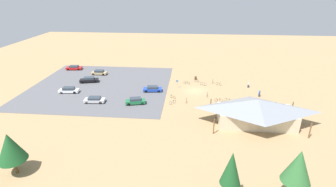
% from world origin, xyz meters
% --- Properties ---
extents(ground, '(160.00, 160.00, 0.00)m').
position_xyz_m(ground, '(0.00, 0.00, 0.00)').
color(ground, '#9E7F56').
rests_on(ground, ground).
extents(parking_lot_asphalt, '(34.58, 33.09, 0.05)m').
position_xyz_m(parking_lot_asphalt, '(24.16, -1.35, 0.03)').
color(parking_lot_asphalt, '#56565B').
rests_on(parking_lot_asphalt, ground).
extents(bike_pavilion, '(16.35, 8.79, 4.96)m').
position_xyz_m(bike_pavilion, '(-10.95, 15.21, 2.82)').
color(bike_pavilion, beige).
rests_on(bike_pavilion, ground).
extents(trash_bin, '(0.60, 0.60, 0.90)m').
position_xyz_m(trash_bin, '(-0.20, -8.23, 0.45)').
color(trash_bin, brown).
rests_on(trash_bin, ground).
extents(lot_sign, '(0.56, 0.08, 2.20)m').
position_xyz_m(lot_sign, '(4.51, -1.43, 1.41)').
color(lot_sign, '#99999E').
rests_on(lot_sign, ground).
extents(pine_midwest, '(3.72, 3.72, 6.21)m').
position_xyz_m(pine_midwest, '(24.77, 31.94, 4.17)').
color(pine_midwest, brown).
rests_on(pine_midwest, ground).
extents(pine_center, '(2.41, 2.41, 6.93)m').
position_xyz_m(pine_center, '(-3.57, 34.39, 4.73)').
color(pine_center, brown).
rests_on(pine_center, ground).
extents(pine_far_east, '(3.33, 3.33, 7.09)m').
position_xyz_m(pine_far_east, '(-11.11, 33.63, 4.96)').
color(pine_far_east, brown).
rests_on(pine_far_east, ground).
extents(bicycle_teal_yard_right, '(1.42, 0.88, 0.81)m').
position_xyz_m(bicycle_teal_yard_right, '(-6.06, -4.43, 0.35)').
color(bicycle_teal_yard_right, black).
rests_on(bicycle_teal_yard_right, ground).
extents(bicycle_yellow_edge_south, '(1.35, 1.17, 0.74)m').
position_xyz_m(bicycle_yellow_edge_south, '(5.15, 4.89, 0.35)').
color(bicycle_yellow_edge_south, black).
rests_on(bicycle_yellow_edge_south, ground).
extents(bicycle_purple_yard_front, '(0.48, 1.83, 0.85)m').
position_xyz_m(bicycle_purple_yard_front, '(-4.68, -5.86, 0.39)').
color(bicycle_purple_yard_front, black).
rests_on(bicycle_purple_yard_front, ground).
extents(bicycle_black_lone_west, '(1.71, 0.57, 0.83)m').
position_xyz_m(bicycle_black_lone_west, '(2.23, -4.53, 0.37)').
color(bicycle_black_lone_west, black).
rests_on(bicycle_black_lone_west, ground).
extents(bicycle_red_trailside, '(1.72, 0.48, 0.80)m').
position_xyz_m(bicycle_red_trailside, '(-5.11, 5.85, 0.37)').
color(bicycle_red_trailside, black).
rests_on(bicycle_red_trailside, ground).
extents(bicycle_green_front_row, '(1.64, 0.54, 0.85)m').
position_xyz_m(bicycle_green_front_row, '(-7.10, 5.75, 0.38)').
color(bicycle_green_front_row, black).
rests_on(bicycle_green_front_row, ground).
extents(bicycle_silver_yard_center, '(1.63, 0.62, 0.85)m').
position_xyz_m(bicycle_silver_yard_center, '(-2.12, -4.02, 0.38)').
color(bicycle_silver_yard_center, black).
rests_on(bicycle_silver_yard_center, ground).
extents(bicycle_white_back_row, '(0.48, 1.80, 0.90)m').
position_xyz_m(bicycle_white_back_row, '(-2.75, 2.94, 0.39)').
color(bicycle_white_back_row, black).
rests_on(bicycle_white_back_row, ground).
extents(bicycle_blue_mid_cluster, '(1.40, 1.15, 0.87)m').
position_xyz_m(bicycle_blue_mid_cluster, '(-0.41, -6.30, 0.38)').
color(bicycle_blue_mid_cluster, black).
rests_on(bicycle_blue_mid_cluster, ground).
extents(bicycle_orange_lone_east, '(0.48, 1.74, 0.82)m').
position_xyz_m(bicycle_orange_lone_east, '(2.04, 6.86, 0.36)').
color(bicycle_orange_lone_east, black).
rests_on(bicycle_orange_lone_east, ground).
extents(bicycle_teal_near_porch, '(1.36, 1.25, 0.81)m').
position_xyz_m(bicycle_teal_near_porch, '(4.98, 7.95, 0.38)').
color(bicycle_teal_near_porch, black).
rests_on(bicycle_teal_near_porch, ground).
extents(car_tan_aisle_side, '(4.43, 1.88, 1.34)m').
position_xyz_m(car_tan_aisle_side, '(27.51, -9.89, 0.72)').
color(car_tan_aisle_side, tan).
rests_on(car_tan_aisle_side, parking_lot_asphalt).
extents(car_green_far_end, '(4.49, 2.65, 1.40)m').
position_xyz_m(car_green_far_end, '(13.01, 8.74, 0.74)').
color(car_green_far_end, '#1E6B3D').
rests_on(car_green_far_end, parking_lot_asphalt).
extents(car_black_inner_stall, '(5.03, 2.78, 1.42)m').
position_xyz_m(car_black_inner_stall, '(28.03, -3.43, 0.76)').
color(car_black_inner_stall, black).
rests_on(car_black_inner_stall, parking_lot_asphalt).
extents(car_silver_end_stall, '(4.58, 2.19, 1.27)m').
position_xyz_m(car_silver_end_stall, '(22.13, 8.76, 0.69)').
color(car_silver_end_stall, '#BCBCC1').
rests_on(car_silver_end_stall, parking_lot_asphalt).
extents(car_white_back_corner, '(4.78, 2.26, 1.38)m').
position_xyz_m(car_white_back_corner, '(30.23, 3.91, 0.73)').
color(car_white_back_corner, white).
rests_on(car_white_back_corner, parking_lot_asphalt).
extents(car_red_near_entry, '(4.79, 2.37, 1.28)m').
position_xyz_m(car_red_near_entry, '(36.75, -13.78, 0.70)').
color(car_red_near_entry, red).
rests_on(car_red_near_entry, parking_lot_asphalt).
extents(car_blue_by_curb, '(4.65, 2.28, 1.33)m').
position_xyz_m(car_blue_by_curb, '(10.34, 1.33, 0.72)').
color(car_blue_by_curb, '#1E42B2').
rests_on(car_blue_by_curb, parking_lot_asphalt).
extents(visitor_at_bikes, '(0.36, 0.36, 1.69)m').
position_xyz_m(visitor_at_bikes, '(-14.77, 2.23, 0.88)').
color(visitor_at_bikes, '#2D3347').
rests_on(visitor_at_bikes, ground).
extents(visitor_crossing_yard, '(0.36, 0.36, 1.65)m').
position_xyz_m(visitor_crossing_yard, '(-13.41, -3.38, 0.86)').
color(visitor_crossing_yard, '#2D3347').
rests_on(visitor_crossing_yard, ground).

